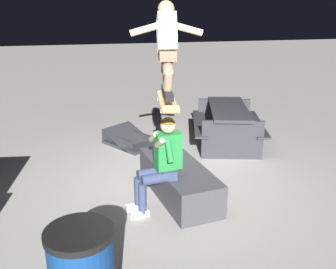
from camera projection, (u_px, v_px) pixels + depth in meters
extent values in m
plane|color=gray|center=(173.00, 186.00, 5.93)|extent=(40.00, 40.00, 0.00)
cube|color=#38383D|center=(179.00, 180.00, 5.61)|extent=(1.79, 0.94, 0.47)
cube|color=#2D3856|center=(168.00, 172.00, 5.18)|extent=(0.32, 0.20, 0.12)
cube|color=#1E7233|center=(168.00, 151.00, 5.07)|extent=(0.26, 0.37, 0.50)
sphere|color=tan|center=(168.00, 126.00, 4.96)|extent=(0.20, 0.20, 0.20)
sphere|color=brown|center=(168.00, 124.00, 4.95)|extent=(0.19, 0.19, 0.19)
cylinder|color=#1E7233|center=(169.00, 152.00, 4.85)|extent=(0.20, 0.11, 0.29)
cylinder|color=tan|center=(160.00, 143.00, 4.86)|extent=(0.25, 0.11, 0.19)
cylinder|color=#1E7233|center=(159.00, 141.00, 5.20)|extent=(0.20, 0.11, 0.29)
cylinder|color=tan|center=(153.00, 137.00, 5.07)|extent=(0.25, 0.11, 0.19)
cylinder|color=#2D3856|center=(156.00, 179.00, 5.04)|extent=(0.21, 0.42, 0.14)
cylinder|color=#2D3856|center=(142.00, 198.00, 5.05)|extent=(0.11, 0.11, 0.43)
cube|color=white|center=(139.00, 213.00, 5.11)|extent=(0.14, 0.27, 0.08)
cylinder|color=#2D3856|center=(152.00, 173.00, 5.20)|extent=(0.21, 0.42, 0.14)
cylinder|color=#2D3856|center=(138.00, 192.00, 5.21)|extent=(0.11, 0.11, 0.43)
cube|color=white|center=(135.00, 207.00, 5.27)|extent=(0.14, 0.27, 0.08)
cube|color=#AD8451|center=(167.00, 101.00, 4.77)|extent=(0.82, 0.28, 0.09)
cube|color=#AD8451|center=(164.00, 91.00, 5.19)|extent=(0.14, 0.21, 0.05)
cube|color=#AD8451|center=(171.00, 109.00, 4.34)|extent=(0.14, 0.21, 0.07)
cube|color=#99999E|center=(165.00, 98.00, 5.04)|extent=(0.08, 0.17, 0.03)
cylinder|color=white|center=(159.00, 100.00, 5.04)|extent=(0.06, 0.04, 0.05)
cylinder|color=white|center=(172.00, 99.00, 5.06)|extent=(0.06, 0.04, 0.05)
cube|color=#99999E|center=(169.00, 109.00, 4.52)|extent=(0.08, 0.17, 0.03)
cylinder|color=white|center=(162.00, 111.00, 4.52)|extent=(0.06, 0.04, 0.05)
cylinder|color=white|center=(177.00, 111.00, 4.53)|extent=(0.06, 0.04, 0.05)
cube|color=black|center=(166.00, 89.00, 4.90)|extent=(0.27, 0.13, 0.08)
cube|color=black|center=(169.00, 96.00, 4.56)|extent=(0.27, 0.13, 0.08)
cylinder|color=tan|center=(166.00, 78.00, 4.80)|extent=(0.25, 0.12, 0.31)
cylinder|color=brown|center=(167.00, 63.00, 4.66)|extent=(0.34, 0.16, 0.33)
cylinder|color=tan|center=(168.00, 82.00, 4.56)|extent=(0.25, 0.12, 0.31)
cylinder|color=brown|center=(168.00, 64.00, 4.56)|extent=(0.34, 0.16, 0.33)
cube|color=brown|center=(167.00, 55.00, 4.58)|extent=(0.32, 0.23, 0.12)
cube|color=white|center=(167.00, 34.00, 4.57)|extent=(0.47, 0.27, 0.52)
sphere|color=tan|center=(166.00, 9.00, 4.54)|extent=(0.20, 0.20, 0.20)
cylinder|color=tan|center=(148.00, 29.00, 4.55)|extent=(0.13, 0.45, 0.19)
cylinder|color=tan|center=(185.00, 28.00, 4.59)|extent=(0.13, 0.45, 0.19)
cube|color=#28282D|center=(131.00, 143.00, 7.63)|extent=(1.22, 1.16, 0.06)
cube|color=#28282D|center=(131.00, 139.00, 7.61)|extent=(1.19, 1.14, 0.40)
cube|color=#28282D|center=(117.00, 141.00, 7.56)|extent=(0.74, 0.56, 0.19)
cube|color=#28282D|center=(146.00, 139.00, 7.66)|extent=(0.74, 0.56, 0.19)
cube|color=#28282D|center=(229.00, 109.00, 7.45)|extent=(1.82, 1.08, 0.06)
cube|color=#28282D|center=(200.00, 123.00, 7.57)|extent=(1.71, 0.63, 0.04)
cube|color=#28282D|center=(256.00, 124.00, 7.53)|extent=(1.71, 0.63, 0.04)
cube|color=#28282D|center=(224.00, 115.00, 8.29)|extent=(0.31, 1.08, 0.72)
cube|color=#28282D|center=(232.00, 140.00, 6.84)|extent=(0.31, 1.08, 0.72)
cylinder|color=black|center=(79.00, 234.00, 3.10)|extent=(0.57, 0.57, 0.06)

